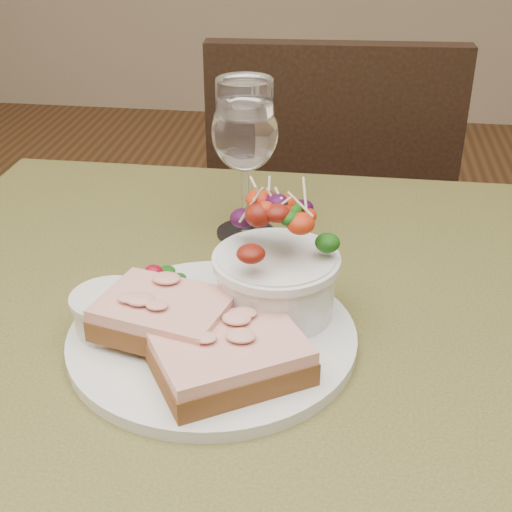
# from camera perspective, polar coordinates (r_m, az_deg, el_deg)

# --- Properties ---
(cafe_table) EXTENTS (0.80, 0.80, 0.75)m
(cafe_table) POSITION_cam_1_polar(r_m,az_deg,el_deg) (0.76, -1.32, -12.08)
(cafe_table) COLOR #3F3B1B
(cafe_table) RESTS_ON ground
(chair_far) EXTENTS (0.45, 0.45, 0.90)m
(chair_far) POSITION_cam_1_polar(r_m,az_deg,el_deg) (1.56, 5.20, -4.29)
(chair_far) COLOR black
(chair_far) RESTS_ON ground
(dinner_plate) EXTENTS (0.27, 0.27, 0.01)m
(dinner_plate) POSITION_cam_1_polar(r_m,az_deg,el_deg) (0.67, -3.50, -6.47)
(dinner_plate) COLOR silver
(dinner_plate) RESTS_ON cafe_table
(sandwich_front) EXTENTS (0.15, 0.14, 0.03)m
(sandwich_front) POSITION_cam_1_polar(r_m,az_deg,el_deg) (0.61, -2.08, -8.07)
(sandwich_front) COLOR #4C2714
(sandwich_front) RESTS_ON dinner_plate
(sandwich_back) EXTENTS (0.13, 0.11, 0.03)m
(sandwich_back) POSITION_cam_1_polar(r_m,az_deg,el_deg) (0.65, -7.33, -4.74)
(sandwich_back) COLOR #4C2714
(sandwich_back) RESTS_ON dinner_plate
(ramekin) EXTENTS (0.07, 0.07, 0.04)m
(ramekin) POSITION_cam_1_polar(r_m,az_deg,el_deg) (0.68, -11.57, -4.23)
(ramekin) COLOR silver
(ramekin) RESTS_ON dinner_plate
(salad_bowl) EXTENTS (0.11, 0.11, 0.13)m
(salad_bowl) POSITION_cam_1_polar(r_m,az_deg,el_deg) (0.67, 1.63, -0.12)
(salad_bowl) COLOR silver
(salad_bowl) RESTS_ON dinner_plate
(garnish) EXTENTS (0.05, 0.04, 0.02)m
(garnish) POSITION_cam_1_polar(r_m,az_deg,el_deg) (0.75, -7.34, -1.55)
(garnish) COLOR #103609
(garnish) RESTS_ON dinner_plate
(wine_glass) EXTENTS (0.08, 0.08, 0.18)m
(wine_glass) POSITION_cam_1_polar(r_m,az_deg,el_deg) (0.82, -0.90, 9.51)
(wine_glass) COLOR white
(wine_glass) RESTS_ON cafe_table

